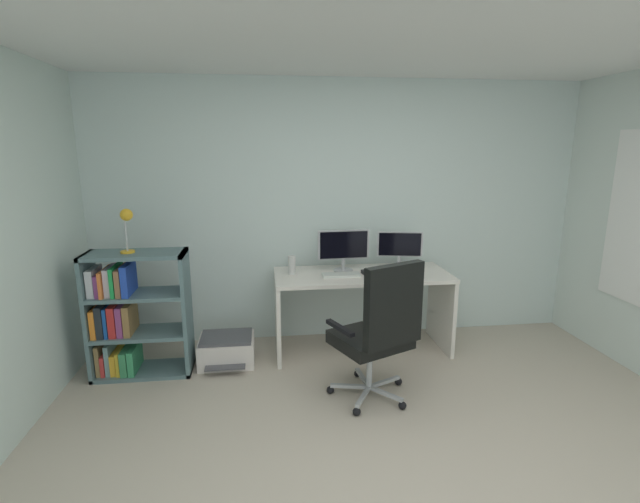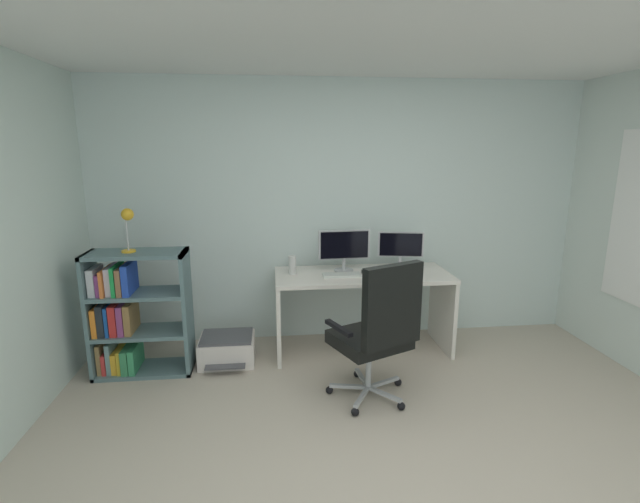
{
  "view_description": "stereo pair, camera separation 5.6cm",
  "coord_description": "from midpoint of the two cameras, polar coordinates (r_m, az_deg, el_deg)",
  "views": [
    {
      "loc": [
        -0.75,
        -2.06,
        1.89
      ],
      "look_at": [
        -0.29,
        1.62,
        1.04
      ],
      "focal_mm": 25.65,
      "sensor_mm": 36.0,
      "label": 1
    },
    {
      "loc": [
        -0.69,
        -2.06,
        1.89
      ],
      "look_at": [
        -0.29,
        1.62,
        1.04
      ],
      "focal_mm": 25.65,
      "sensor_mm": 36.0,
      "label": 2
    }
  ],
  "objects": [
    {
      "name": "bookshelf",
      "position": [
        4.17,
        -22.36,
        -7.34
      ],
      "size": [
        0.8,
        0.35,
        1.05
      ],
      "color": "slate",
      "rests_on": "ground"
    },
    {
      "name": "monitor_secondary",
      "position": [
        4.36,
        10.38,
        0.57
      ],
      "size": [
        0.42,
        0.18,
        0.36
      ],
      "color": "#B2B5B7",
      "rests_on": "desk"
    },
    {
      "name": "monitor_main",
      "position": [
        4.23,
        3.4,
        0.6
      ],
      "size": [
        0.48,
        0.18,
        0.39
      ],
      "color": "#B2B5B7",
      "rests_on": "desk"
    },
    {
      "name": "computer_mouse",
      "position": [
        4.19,
        6.2,
        -2.64
      ],
      "size": [
        0.08,
        0.11,
        0.03
      ],
      "primitive_type": "cube",
      "rotation": [
        0.0,
        0.0,
        0.17
      ],
      "color": "black",
      "rests_on": "desk"
    },
    {
      "name": "office_chair",
      "position": [
        3.41,
        7.78,
        -9.52
      ],
      "size": [
        0.67,
        0.69,
        1.11
      ],
      "color": "#B7BABC",
      "rests_on": "ground"
    },
    {
      "name": "desk",
      "position": [
        4.28,
        5.67,
        -5.2
      ],
      "size": [
        1.6,
        0.66,
        0.75
      ],
      "color": "white",
      "rests_on": "ground"
    },
    {
      "name": "desktop_speaker",
      "position": [
        4.17,
        -3.09,
        -1.68
      ],
      "size": [
        0.07,
        0.07,
        0.17
      ],
      "primitive_type": "cylinder",
      "color": "silver",
      "rests_on": "desk"
    },
    {
      "name": "desk_lamp",
      "position": [
        3.96,
        -22.51,
        3.49
      ],
      "size": [
        0.12,
        0.11,
        0.36
      ],
      "color": "gold",
      "rests_on": "bookshelf"
    },
    {
      "name": "keyboard",
      "position": [
        4.12,
        3.11,
        -2.93
      ],
      "size": [
        0.34,
        0.13,
        0.02
      ],
      "primitive_type": "cube",
      "rotation": [
        0.0,
        0.0,
        0.01
      ],
      "color": "silver",
      "rests_on": "desk"
    },
    {
      "name": "wall_back",
      "position": [
        4.53,
        2.96,
        4.92
      ],
      "size": [
        4.75,
        0.1,
        2.52
      ],
      "primitive_type": "cube",
      "color": "silver",
      "rests_on": "ground"
    },
    {
      "name": "ground_plane",
      "position": [
        2.89,
        11.14,
        -28.35
      ],
      "size": [
        4.75,
        4.63,
        0.02
      ],
      "primitive_type": "cube",
      "color": "#BFB29F",
      "rests_on": "ground"
    },
    {
      "name": "printer",
      "position": [
        4.26,
        -11.12,
        -11.84
      ],
      "size": [
        0.48,
        0.48,
        0.25
      ],
      "color": "silver",
      "rests_on": "ground"
    }
  ]
}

